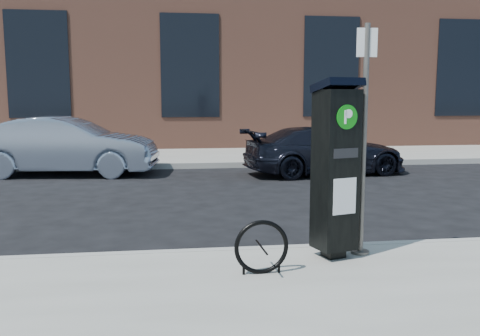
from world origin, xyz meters
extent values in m
plane|color=black|center=(0.00, 0.00, 0.00)|extent=(120.00, 120.00, 0.00)
cube|color=gray|center=(0.00, 14.00, 0.07)|extent=(60.00, 12.00, 0.15)
cube|color=#9E9B93|center=(0.00, -0.02, 0.07)|extent=(60.00, 0.12, 0.16)
cube|color=#9E9B93|center=(0.00, 8.02, 0.07)|extent=(60.00, 0.12, 0.16)
cube|color=#8F5541|center=(0.00, 17.00, 4.00)|extent=(28.00, 10.00, 8.00)
cube|color=black|center=(-5.00, 11.98, 3.00)|extent=(2.00, 0.06, 3.50)
cube|color=black|center=(0.00, 11.98, 3.00)|extent=(2.00, 0.06, 3.50)
cube|color=black|center=(5.00, 11.98, 3.00)|extent=(2.00, 0.06, 3.50)
cube|color=black|center=(10.00, 11.98, 3.00)|extent=(2.00, 0.06, 3.50)
cube|color=black|center=(1.13, -0.46, 0.20)|extent=(0.26, 0.26, 0.10)
cube|color=black|center=(1.13, -0.46, 1.13)|extent=(0.50, 0.46, 1.75)
cube|color=black|center=(1.13, -0.46, 2.04)|extent=(0.55, 0.51, 0.16)
cylinder|color=#075C0B|center=(1.18, -0.64, 1.71)|extent=(0.25, 0.09, 0.26)
cube|color=white|center=(1.18, -0.64, 1.71)|extent=(0.09, 0.03, 0.14)
cube|color=silver|center=(1.18, -0.64, 0.87)|extent=(0.28, 0.09, 0.39)
cube|color=black|center=(1.18, -0.64, 1.33)|extent=(0.30, 0.10, 0.10)
cylinder|color=#4F4B46|center=(1.47, -0.38, 0.17)|extent=(0.20, 0.20, 0.03)
cylinder|color=#4F4B46|center=(1.47, -0.38, 1.43)|extent=(0.06, 0.06, 2.56)
cube|color=silver|center=(1.47, -0.38, 2.51)|extent=(0.23, 0.03, 0.31)
torus|color=black|center=(0.23, -0.90, 0.42)|extent=(0.56, 0.07, 0.56)
cylinder|color=black|center=(0.05, -0.91, 0.20)|extent=(0.03, 0.03, 0.11)
cylinder|color=black|center=(0.42, -0.89, 0.20)|extent=(0.03, 0.03, 0.11)
imported|color=gray|center=(-3.26, 7.25, 0.72)|extent=(4.54, 2.00, 1.45)
imported|color=black|center=(3.16, 6.54, 0.59)|extent=(4.28, 2.18, 1.19)
camera|label=1|loc=(-0.63, -5.77, 1.91)|focal=38.00mm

